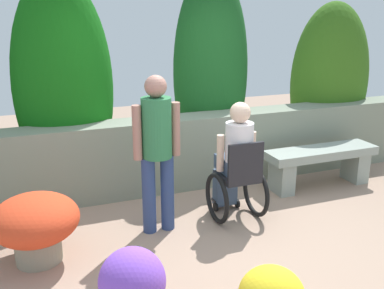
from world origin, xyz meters
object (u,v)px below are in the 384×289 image
at_px(person_standing_companion, 157,145).
at_px(flower_pot_red_accent, 133,288).
at_px(flower_pot_purple_near, 36,224).
at_px(stone_bench, 321,161).
at_px(person_in_wheelchair, 236,165).

bearing_deg(person_standing_companion, flower_pot_red_accent, -130.10).
xyz_separation_m(person_standing_companion, flower_pot_red_accent, (-0.60, -1.36, -0.62)).
bearing_deg(flower_pot_purple_near, stone_bench, 9.27).
bearing_deg(stone_bench, person_standing_companion, -163.94).
distance_m(person_in_wheelchair, flower_pot_red_accent, 2.03).
height_order(stone_bench, flower_pot_purple_near, flower_pot_purple_near).
height_order(person_in_wheelchair, flower_pot_red_accent, person_in_wheelchair).
bearing_deg(stone_bench, flower_pot_red_accent, -142.79).
distance_m(stone_bench, person_standing_companion, 2.44).
distance_m(stone_bench, flower_pot_red_accent, 3.43).
bearing_deg(person_standing_companion, person_in_wheelchair, -17.38).
bearing_deg(flower_pot_purple_near, person_standing_companion, 8.16).
distance_m(flower_pot_purple_near, flower_pot_red_accent, 1.34).
relative_size(person_in_wheelchair, person_standing_companion, 0.81).
xyz_separation_m(stone_bench, flower_pot_purple_near, (-3.55, -0.58, 0.03)).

